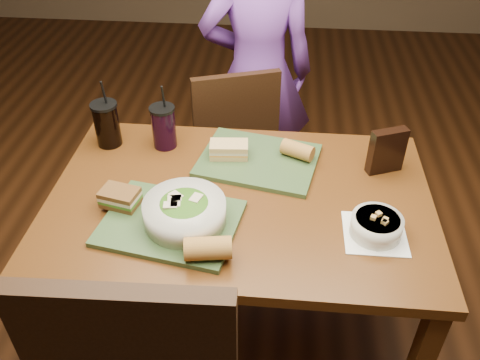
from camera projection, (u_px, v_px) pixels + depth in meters
name	position (u px, v px, depth m)	size (l,w,h in m)	color
ground	(240.00, 330.00, 2.19)	(6.00, 6.00, 0.00)	#381C0B
dining_table	(240.00, 216.00, 1.78)	(1.30, 0.85, 0.75)	#522D10
chair_far	(239.00, 142.00, 2.44)	(0.49, 0.50, 0.90)	black
diner	(257.00, 75.00, 2.45)	(0.55, 0.36, 1.50)	purple
tray_near	(170.00, 223.00, 1.61)	(0.42, 0.32, 0.02)	#344D29
tray_far	(258.00, 160.00, 1.88)	(0.42, 0.32, 0.02)	#344D29
salad_bowl	(185.00, 211.00, 1.57)	(0.26, 0.26, 0.09)	silver
soup_bowl	(376.00, 226.00, 1.56)	(0.19, 0.19, 0.08)	white
sandwich_near	(120.00, 197.00, 1.65)	(0.14, 0.11, 0.06)	#593819
sandwich_far	(229.00, 150.00, 1.87)	(0.14, 0.09, 0.06)	tan
baguette_near	(208.00, 248.00, 1.46)	(0.07, 0.07, 0.14)	#AD7533
baguette_far	(298.00, 150.00, 1.86)	(0.06, 0.06, 0.12)	#AD7533
cup_cola	(107.00, 124.00, 1.93)	(0.10, 0.10, 0.27)	black
cup_berry	(164.00, 127.00, 1.92)	(0.10, 0.10, 0.26)	black
chip_bag	(387.00, 151.00, 1.79)	(0.13, 0.04, 0.17)	black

